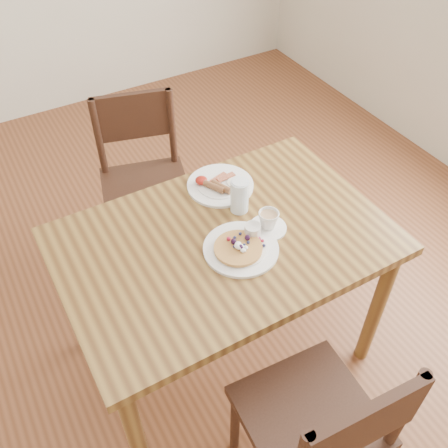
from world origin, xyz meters
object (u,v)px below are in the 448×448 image
Objects in this scene: chair_far at (143,177)px; dining_table at (224,256)px; chair_near at (320,426)px; water_glass at (240,196)px; breakfast_plate at (219,185)px; pancake_plate at (241,246)px; teacup_saucer at (268,222)px.

dining_table is at bearing 106.11° from chair_far.
water_glass is at bearing 82.54° from chair_near.
dining_table is at bearing -116.30° from breakfast_plate.
pancake_plate is 0.15m from teacup_saucer.
chair_far is at bearing 104.97° from breakfast_plate.
chair_near is 0.84m from water_glass.
chair_near is at bearing 104.72° from chair_far.
dining_table is 4.44× the size of breakfast_plate.
pancake_plate is 1.00× the size of breakfast_plate.
chair_near is at bearing -92.16° from dining_table.
chair_near is 0.64m from pancake_plate.
water_glass is (0.10, 0.18, 0.05)m from pancake_plate.
teacup_saucer is at bearing -83.01° from breakfast_plate.
chair_near is 1.44m from chair_far.
breakfast_plate is 0.17m from water_glass.
dining_table is 1.36× the size of chair_far.
chair_near is (-0.02, -0.66, -0.16)m from dining_table.
water_glass reaches higher than teacup_saucer.
chair_far is 6.47× the size of water_glass.
water_glass reaches higher than chair_near.
pancake_plate is at bearing 107.69° from chair_far.
dining_table is 4.44× the size of pancake_plate.
water_glass is at bearing -90.27° from breakfast_plate.
water_glass is at bearing 104.65° from teacup_saucer.
dining_table is 8.83× the size of water_glass.
water_glass is at bearing 39.07° from dining_table.
breakfast_plate is at bearing 63.70° from dining_table.
dining_table is 0.31m from breakfast_plate.
chair_far reaches higher than dining_table.
chair_near is 0.97m from breakfast_plate.
breakfast_plate is 0.30m from teacup_saucer.
chair_far reaches higher than pancake_plate.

